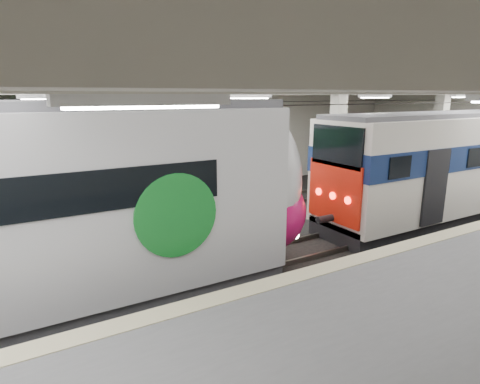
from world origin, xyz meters
TOP-DOWN VIEW (x-y plane):
  - station_hall at (0.00, -1.74)m, footprint 36.00×24.00m
  - modern_emu at (-6.58, -0.00)m, footprint 15.37×3.17m
  - older_rer at (8.61, 0.00)m, footprint 13.10×2.89m
  - far_train at (-6.68, 5.50)m, footprint 15.43×3.57m

SIDE VIEW (x-z plane):
  - older_rer at x=8.61m, z-range 0.11..4.44m
  - modern_emu at x=-6.58m, z-range -0.04..4.84m
  - far_train at x=-6.68m, z-range 0.08..4.92m
  - station_hall at x=0.00m, z-range 0.37..6.12m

